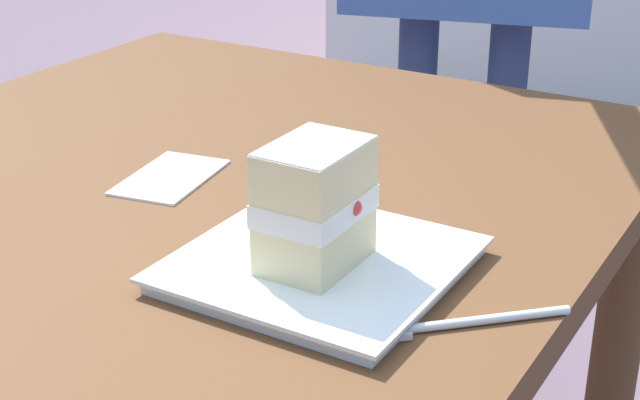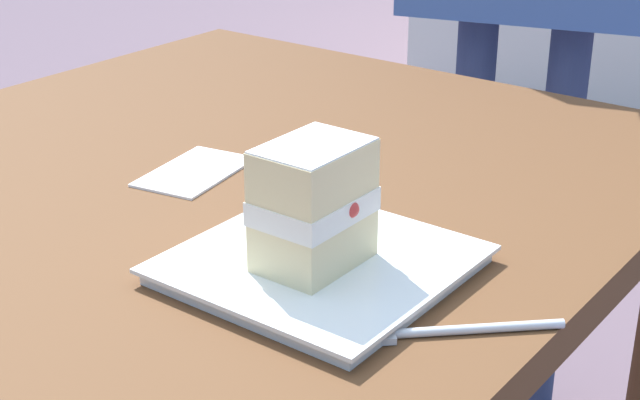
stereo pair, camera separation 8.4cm
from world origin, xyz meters
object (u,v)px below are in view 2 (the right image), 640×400
object	(u,v)px
cake_slice	(313,205)
dessert_fork	(446,331)
dessert_plate	(320,265)
paper_napkin	(195,172)
patio_table	(105,311)

from	to	relation	value
cake_slice	dessert_fork	distance (m)	0.16
dessert_plate	cake_slice	xyz separation A→B (m)	(0.01, 0.00, 0.06)
paper_napkin	cake_slice	bearing A→B (deg)	65.41
dessert_fork	paper_napkin	xyz separation A→B (m)	(-0.13, -0.41, -0.00)
patio_table	dessert_fork	size ratio (longest dim) A/B	10.29
patio_table	dessert_fork	bearing A→B (deg)	93.39
cake_slice	patio_table	bearing A→B (deg)	-81.95
cake_slice	paper_napkin	distance (m)	0.30
patio_table	dessert_plate	xyz separation A→B (m)	(-0.05, 0.25, 0.11)
patio_table	dessert_plate	bearing A→B (deg)	100.81
patio_table	dessert_fork	world-z (taller)	dessert_fork
dessert_fork	patio_table	bearing A→B (deg)	-86.61
dessert_fork	cake_slice	bearing A→B (deg)	-94.86
dessert_plate	dessert_fork	xyz separation A→B (m)	(0.02, 0.15, -0.00)
cake_slice	dessert_plate	bearing A→B (deg)	-170.41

